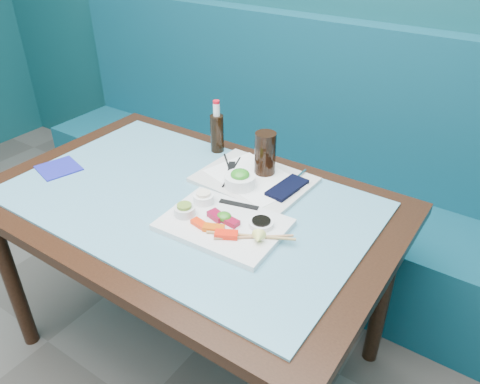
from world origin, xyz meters
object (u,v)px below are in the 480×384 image
Objects in this scene: booth_bench at (297,187)px; sashimi_plate at (224,225)px; serving_tray at (254,180)px; cola_glass at (265,153)px; dining_table at (188,220)px; seaweed_bowl at (240,181)px; blue_napkin at (59,168)px; cola_bottle_body at (217,133)px.

sashimi_plate is (0.20, -0.90, 0.39)m from booth_bench.
cola_glass is (0.01, 0.05, 0.09)m from serving_tray.
dining_table is 0.23m from seaweed_bowl.
booth_bench reaches higher than sashimi_plate.
blue_napkin is at bearing -178.32° from sashimi_plate.
cola_bottle_body is 0.62m from blue_napkin.
cola_glass reaches higher than seaweed_bowl.
seaweed_bowl is (0.12, 0.15, 0.13)m from dining_table.
cola_glass reaches higher than blue_napkin.
booth_bench is 1.00m from sashimi_plate.
serving_tray is at bearing -78.22° from booth_bench.
cola_glass is at bearing 82.21° from serving_tray.
serving_tray is at bearing 82.41° from seaweed_bowl.
serving_tray is 0.10m from cola_glass.
serving_tray is at bearing 101.69° from sashimi_plate.
blue_napkin is (-0.73, -0.05, -0.01)m from sashimi_plate.
blue_napkin is at bearing -119.08° from booth_bench.
seaweed_bowl is at bearing -98.75° from cola_glass.
seaweed_bowl is (0.12, -0.69, 0.42)m from booth_bench.
cola_bottle_body is at bearing 141.05° from seaweed_bowl.
serving_tray is at bearing 26.99° from blue_napkin.
serving_tray is 0.74m from blue_napkin.
cola_bottle_body is at bearing -104.15° from booth_bench.
booth_bench is 8.11× the size of sashimi_plate.
blue_napkin is (-0.65, -0.26, -0.03)m from seaweed_bowl.
dining_table is 9.27× the size of cola_bottle_body.
cola_glass reaches higher than cola_bottle_body.
seaweed_bowl reaches higher than blue_napkin.
seaweed_bowl is at bearing 50.97° from dining_table.
cola_glass is at bearing 30.28° from blue_napkin.
booth_bench is 19.85× the size of cola_bottle_body.
blue_napkin is (-0.53, -0.95, 0.39)m from booth_bench.
serving_tray reaches higher than dining_table.
sashimi_plate is 0.29m from serving_tray.
dining_table is 3.78× the size of sashimi_plate.
seaweed_bowl is (-0.01, -0.07, 0.03)m from serving_tray.
cola_glass is at bearing -76.15° from booth_bench.
cola_bottle_body is at bearing 48.48° from blue_napkin.
sashimi_plate is at bearing -17.42° from dining_table.
cola_bottle_body is at bearing 165.74° from cola_glass.
booth_bench is at bearing 100.15° from sashimi_plate.
booth_bench is 0.89m from dining_table.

